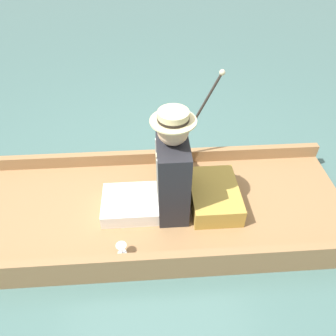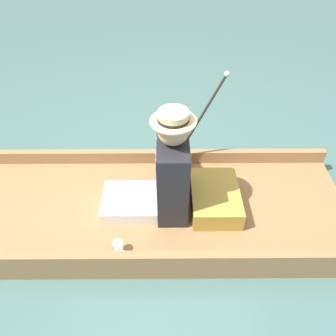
# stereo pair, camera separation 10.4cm
# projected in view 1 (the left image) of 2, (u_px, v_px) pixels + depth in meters

# --- Properties ---
(ground_plane) EXTENTS (16.00, 16.00, 0.00)m
(ground_plane) POSITION_uv_depth(u_px,v_px,m) (154.00, 216.00, 2.61)
(ground_plane) COLOR #476B66
(punt_boat) EXTENTS (1.11, 3.00, 0.24)m
(punt_boat) POSITION_uv_depth(u_px,v_px,m) (153.00, 210.00, 2.56)
(punt_boat) COLOR #997047
(punt_boat) RESTS_ON ground_plane
(seat_cushion) EXTENTS (0.51, 0.36, 0.16)m
(seat_cushion) POSITION_uv_depth(u_px,v_px,m) (214.00, 196.00, 2.50)
(seat_cushion) COLOR #B7933D
(seat_cushion) RESTS_ON punt_boat
(seated_person) EXTENTS (0.40, 0.67, 0.85)m
(seated_person) POSITION_uv_depth(u_px,v_px,m) (163.00, 176.00, 2.30)
(seated_person) COLOR white
(seated_person) RESTS_ON punt_boat
(teddy_bear) EXTENTS (0.26, 0.15, 0.37)m
(teddy_bear) POSITION_uv_depth(u_px,v_px,m) (169.00, 159.00, 2.68)
(teddy_bear) COLOR #9E754C
(teddy_bear) RESTS_ON punt_boat
(wine_glass) EXTENTS (0.07, 0.07, 0.09)m
(wine_glass) POSITION_uv_depth(u_px,v_px,m) (121.00, 248.00, 2.16)
(wine_glass) COLOR silver
(wine_glass) RESTS_ON punt_boat
(walking_cane) EXTENTS (0.04, 0.42, 0.89)m
(walking_cane) POSITION_uv_depth(u_px,v_px,m) (197.00, 116.00, 2.55)
(walking_cane) COLOR #2D2823
(walking_cane) RESTS_ON punt_boat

